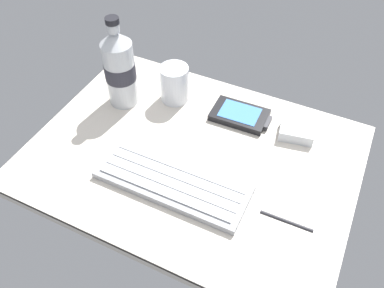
% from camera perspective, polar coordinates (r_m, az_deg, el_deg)
% --- Properties ---
extents(ground_plane, '(0.64, 0.48, 0.03)m').
position_cam_1_polar(ground_plane, '(0.82, -0.07, -2.01)').
color(ground_plane, beige).
extents(keyboard, '(0.29, 0.11, 0.02)m').
position_cam_1_polar(keyboard, '(0.76, -2.51, -5.28)').
color(keyboard, '#93969B').
rests_on(keyboard, ground_plane).
extents(handheld_device, '(0.13, 0.08, 0.02)m').
position_cam_1_polar(handheld_device, '(0.89, 6.82, 4.10)').
color(handheld_device, black).
rests_on(handheld_device, ground_plane).
extents(juice_cup, '(0.06, 0.06, 0.09)m').
position_cam_1_polar(juice_cup, '(0.91, -2.47, 8.34)').
color(juice_cup, silver).
rests_on(juice_cup, ground_plane).
extents(water_bottle, '(0.07, 0.07, 0.21)m').
position_cam_1_polar(water_bottle, '(0.89, -10.18, 10.51)').
color(water_bottle, silver).
rests_on(water_bottle, ground_plane).
extents(charger_block, '(0.08, 0.07, 0.02)m').
position_cam_1_polar(charger_block, '(0.87, 14.60, 1.79)').
color(charger_block, silver).
rests_on(charger_block, ground_plane).
extents(stylus_pen, '(0.10, 0.01, 0.01)m').
position_cam_1_polar(stylus_pen, '(0.73, 13.22, -10.46)').
color(stylus_pen, '#26262B').
rests_on(stylus_pen, ground_plane).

